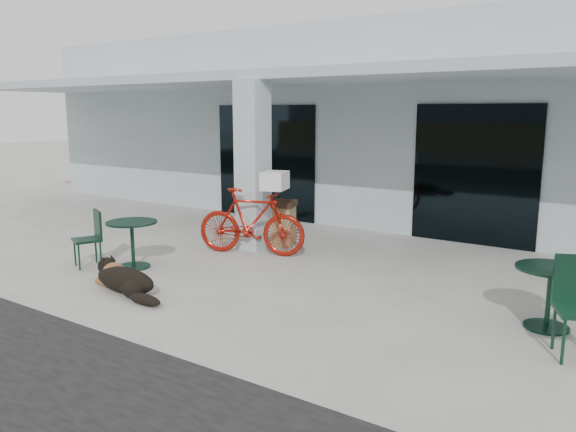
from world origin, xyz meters
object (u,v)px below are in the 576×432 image
Objects in this scene: dog at (125,279)px; trash_receptacle at (282,223)px; bicycle at (251,222)px; cafe_chair_near at (87,239)px; cafe_table_far at (549,298)px; cafe_table_near at (133,245)px.

trash_receptacle is at bearing 98.49° from dog.
cafe_chair_near is (-1.76, -2.18, -0.13)m from bicycle.
cafe_chair_near is 3.57m from trash_receptacle.
dog is at bearing -159.53° from cafe_table_far.
cafe_table_near reaches higher than cafe_table_far.
dog is (-0.13, -2.76, -0.39)m from bicycle.
trash_receptacle is (-5.06, 1.71, 0.06)m from cafe_table_far.
cafe_chair_near is 6.99m from cafe_table_far.
cafe_table_near is at bearing -170.90° from cafe_table_far.
cafe_table_far is 5.34m from trash_receptacle.
dog is at bearing 4.95° from cafe_chair_near.
dog is 1.58× the size of cafe_table_far.
cafe_table_near is at bearing 131.02° from bicycle.
trash_receptacle is at bearing 84.20° from cafe_chair_near.
cafe_chair_near is at bearing 123.22° from bicycle.
dog is 1.46× the size of trash_receptacle.
cafe_chair_near reaches higher than trash_receptacle.
cafe_table_near is at bearing -112.63° from trash_receptacle.
cafe_table_far is at bearing -116.98° from bicycle.
cafe_chair_near is (-0.68, -0.39, 0.08)m from cafe_table_near.
trash_receptacle reaches higher than dog.
cafe_chair_near is 1.16× the size of cafe_table_far.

